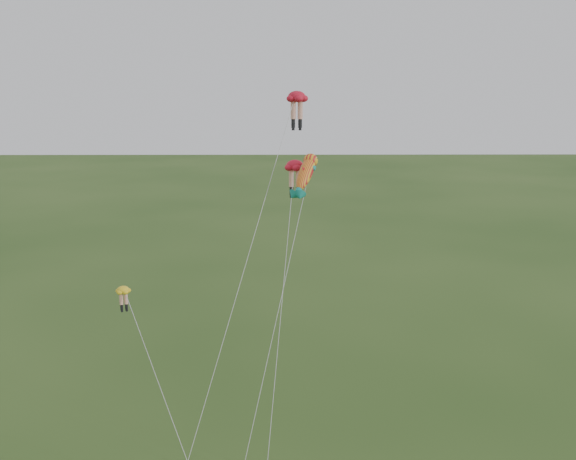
{
  "coord_description": "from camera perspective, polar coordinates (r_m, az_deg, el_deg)",
  "views": [
    {
      "loc": [
        2.1,
        -31.89,
        20.33
      ],
      "look_at": [
        2.42,
        6.0,
        11.52
      ],
      "focal_mm": 40.0,
      "sensor_mm": 36.0,
      "label": 1
    }
  ],
  "objects": [
    {
      "name": "legs_kite_red_high",
      "position": [
        40.38,
        0.63,
        11.03
      ],
      "size": [
        6.93,
        10.53,
        19.75
      ],
      "rotation": [
        0.0,
        0.0,
        -0.04
      ],
      "color": "red",
      "rests_on": "ground"
    },
    {
      "name": "legs_kite_red_mid",
      "position": [
        38.84,
        0.57,
        5.07
      ],
      "size": [
        2.48,
        9.15,
        15.71
      ],
      "rotation": [
        0.0,
        0.0,
        -0.11
      ],
      "color": "red",
      "rests_on": "ground"
    },
    {
      "name": "legs_kite_yellow",
      "position": [
        35.08,
        -14.01,
        -6.53
      ],
      "size": [
        5.19,
        5.6,
        9.75
      ],
      "rotation": [
        0.0,
        0.0,
        0.42
      ],
      "color": "yellow",
      "rests_on": "ground"
    },
    {
      "name": "fish_kite",
      "position": [
        37.5,
        1.59,
        5.03
      ],
      "size": [
        4.6,
        8.35,
        16.43
      ],
      "rotation": [
        0.72,
        0.0,
        -0.44
      ],
      "color": "yellow",
      "rests_on": "ground"
    },
    {
      "name": "ground",
      "position": [
        37.88,
        -3.81,
        -19.4
      ],
      "size": [
        300.0,
        300.0,
        0.0
      ],
      "primitive_type": "plane",
      "color": "#284619",
      "rests_on": "ground"
    }
  ]
}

